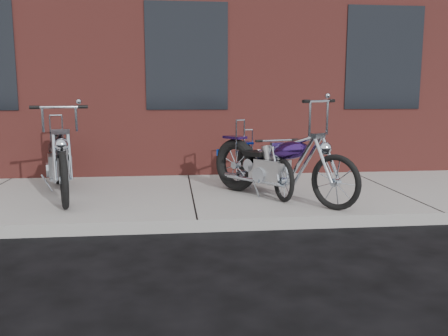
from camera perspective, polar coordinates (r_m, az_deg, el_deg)
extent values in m
plane|color=black|center=(5.50, -3.22, -7.76)|extent=(120.00, 120.00, 0.00)
cube|color=#979797|center=(6.93, -3.89, -3.60)|extent=(22.00, 3.00, 0.15)
cube|color=brown|center=(13.48, -5.31, 19.30)|extent=(22.00, 10.00, 8.00)
torus|color=black|center=(6.88, 2.40, 0.24)|extent=(0.60, 0.69, 0.77)
torus|color=black|center=(5.91, 14.58, -1.88)|extent=(0.50, 0.59, 0.70)
cube|color=#ABABAB|center=(6.45, 6.91, -0.51)|extent=(0.50, 0.52, 0.32)
ellipsoid|color=#33195E|center=(6.23, 9.15, 1.99)|extent=(0.59, 0.63, 0.33)
cube|color=black|center=(6.59, 5.03, 1.61)|extent=(0.39, 0.40, 0.06)
cylinder|color=#B0BBC8|center=(5.93, 13.57, 0.96)|extent=(0.23, 0.27, 0.58)
cylinder|color=#B0BBC8|center=(5.95, 12.71, 7.88)|extent=(0.48, 0.40, 0.03)
cylinder|color=#B0BBC8|center=(6.78, 2.96, 3.57)|extent=(0.03, 0.03, 0.51)
cylinder|color=#B0BBC8|center=(6.72, 5.97, -1.32)|extent=(0.65, 0.78, 0.05)
torus|color=black|center=(7.46, 3.06, 0.39)|extent=(0.25, 0.65, 0.64)
torus|color=black|center=(6.21, 7.69, -1.71)|extent=(0.18, 0.58, 0.57)
cube|color=#ABABAB|center=(6.95, 4.75, -0.34)|extent=(0.32, 0.40, 0.27)
ellipsoid|color=#0C2AC4|center=(6.69, 5.60, 1.50)|extent=(0.33, 0.52, 0.27)
cube|color=#B9AE9B|center=(7.13, 4.05, 1.34)|extent=(0.26, 0.29, 0.05)
cylinder|color=#B0BBC8|center=(6.27, 7.30, 0.54)|extent=(0.09, 0.26, 0.48)
cylinder|color=#B0BBC8|center=(6.34, 6.92, 3.24)|extent=(0.48, 0.13, 0.03)
cylinder|color=#B0BBC8|center=(7.36, 3.28, 2.90)|extent=(0.02, 0.02, 0.42)
cylinder|color=#B0BBC8|center=(7.18, 4.91, -0.97)|extent=(0.21, 0.79, 0.04)
torus|color=black|center=(7.77, -19.31, 0.87)|extent=(0.36, 0.82, 0.80)
torus|color=black|center=(6.04, -18.61, -1.68)|extent=(0.27, 0.72, 0.73)
cube|color=#ABABAB|center=(7.07, -19.07, 0.02)|extent=(0.42, 0.51, 0.34)
ellipsoid|color=black|center=(6.71, -19.09, 2.36)|extent=(0.44, 0.67, 0.34)
cube|color=black|center=(7.32, -19.26, 2.08)|extent=(0.34, 0.37, 0.07)
cylinder|color=#B0BBC8|center=(6.14, -18.82, 1.24)|extent=(0.13, 0.32, 0.60)
cylinder|color=#B0BBC8|center=(6.23, -19.16, 6.94)|extent=(0.60, 0.19, 0.03)
cylinder|color=#B0BBC8|center=(7.64, -19.45, 3.93)|extent=(0.03, 0.03, 0.54)
cylinder|color=#B0BBC8|center=(7.34, -18.05, -0.76)|extent=(0.32, 0.99, 0.05)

